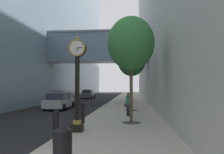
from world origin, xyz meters
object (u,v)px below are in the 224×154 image
at_px(trash_bin, 63,144).
at_px(pedestrian_walking, 128,104).
at_px(bollard_nearest, 56,126).
at_px(car_grey_mid, 88,94).
at_px(street_tree_near, 131,43).
at_px(car_silver_near, 59,101).
at_px(street_tree_mid_near, 132,60).
at_px(street_clock, 77,79).
at_px(bollard_third, 83,112).

relative_size(trash_bin, pedestrian_walking, 0.63).
bearing_deg(bollard_nearest, car_grey_mid, 98.99).
xyz_separation_m(trash_bin, pedestrian_walking, (1.59, 10.37, 0.34)).
relative_size(pedestrian_walking, car_grey_mid, 0.39).
xyz_separation_m(street_tree_near, car_silver_near, (-7.14, 8.71, -4.02)).
bearing_deg(car_grey_mid, bollard_nearest, -81.01).
bearing_deg(pedestrian_walking, street_tree_mid_near, 86.50).
relative_size(street_clock, pedestrian_walking, 2.70).
bearing_deg(street_tree_mid_near, car_grey_mid, 110.76).
bearing_deg(street_clock, car_silver_near, 111.73).
xyz_separation_m(street_tree_mid_near, car_silver_near, (-7.14, 1.68, -3.83)).
height_order(trash_bin, pedestrian_walking, pedestrian_walking).
xyz_separation_m(street_clock, street_tree_near, (2.53, 2.86, 2.18)).
relative_size(bollard_nearest, car_silver_near, 0.27).
height_order(bollard_nearest, car_silver_near, car_silver_near).
height_order(street_clock, bollard_nearest, street_clock).
distance_m(trash_bin, car_silver_near, 16.92).
height_order(street_clock, street_tree_mid_near, street_tree_mid_near).
relative_size(bollard_nearest, pedestrian_walking, 0.73).
bearing_deg(street_tree_mid_near, bollard_third, -110.89).
bearing_deg(bollard_third, street_clock, -83.70).
bearing_deg(bollard_third, pedestrian_walking, 52.56).
bearing_deg(car_silver_near, pedestrian_walking, -39.52).
bearing_deg(car_grey_mid, street_tree_mid_near, -69.24).
bearing_deg(street_tree_mid_near, pedestrian_walking, -93.50).
height_order(street_tree_mid_near, car_silver_near, street_tree_mid_near).
relative_size(bollard_nearest, car_grey_mid, 0.29).
relative_size(street_tree_near, pedestrian_walking, 3.74).
distance_m(street_clock, car_grey_mid, 31.81).
height_order(street_tree_near, pedestrian_walking, street_tree_near).
distance_m(bollard_nearest, street_tree_near, 7.04).
relative_size(trash_bin, car_silver_near, 0.23).
distance_m(street_tree_mid_near, trash_bin, 15.02).
bearing_deg(car_grey_mid, street_tree_near, -74.08).
relative_size(street_clock, trash_bin, 4.30).
xyz_separation_m(street_tree_near, car_grey_mid, (-8.10, 28.40, -4.01)).
bearing_deg(street_tree_near, bollard_third, -173.34).
bearing_deg(car_grey_mid, street_clock, -79.90).
bearing_deg(street_tree_mid_near, car_silver_near, 166.78).
xyz_separation_m(bollard_nearest, street_tree_near, (2.81, 5.05, 4.02)).
distance_m(bollard_nearest, bollard_third, 4.72).
bearing_deg(trash_bin, street_tree_mid_near, 82.72).
xyz_separation_m(car_silver_near, car_grey_mid, (-0.96, 19.69, 0.01)).
relative_size(pedestrian_walking, car_silver_near, 0.36).
relative_size(car_silver_near, car_grey_mid, 1.08).
distance_m(bollard_nearest, car_silver_near, 14.43).
distance_m(pedestrian_walking, car_grey_mid, 26.57).
distance_m(bollard_nearest, trash_bin, 2.50).
bearing_deg(pedestrian_walking, car_silver_near, 140.48).
height_order(street_clock, pedestrian_walking, street_clock).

